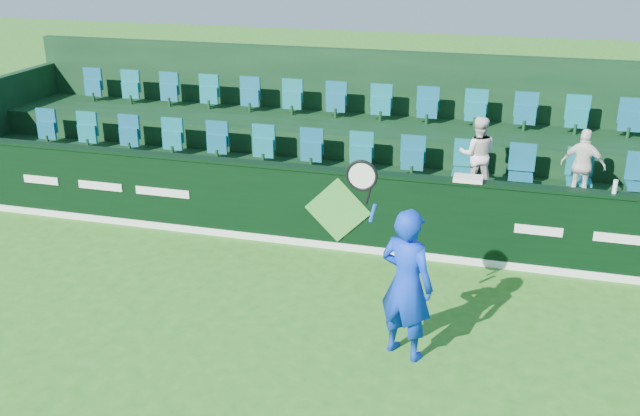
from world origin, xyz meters
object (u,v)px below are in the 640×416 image
(towel, at_px, (468,179))
(spectator_left, at_px, (477,154))
(tennis_player, at_px, (406,283))
(spectator_middle, at_px, (583,165))
(drinks_bottle, at_px, (615,187))

(towel, bearing_deg, spectator_left, 87.12)
(tennis_player, distance_m, towel, 2.92)
(tennis_player, distance_m, spectator_middle, 4.55)
(towel, bearing_deg, tennis_player, -99.48)
(spectator_left, distance_m, towel, 1.12)
(tennis_player, distance_m, spectator_left, 4.03)
(spectator_middle, distance_m, drinks_bottle, 1.18)
(tennis_player, distance_m, drinks_bottle, 3.86)
(spectator_left, relative_size, drinks_bottle, 6.26)
(tennis_player, xyz_separation_m, towel, (0.48, 2.85, 0.41))
(drinks_bottle, bearing_deg, tennis_player, -131.83)
(spectator_middle, height_order, drinks_bottle, spectator_middle)
(tennis_player, xyz_separation_m, spectator_left, (0.53, 3.97, 0.46))
(tennis_player, bearing_deg, towel, 80.52)
(drinks_bottle, bearing_deg, spectator_left, 150.99)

